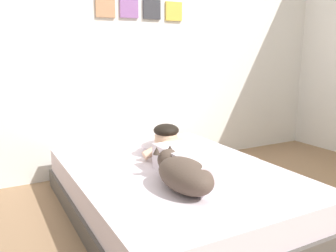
% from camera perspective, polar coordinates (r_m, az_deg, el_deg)
% --- Properties ---
extents(ground_plane, '(12.88, 12.88, 0.00)m').
position_cam_1_polar(ground_plane, '(2.55, 9.35, -15.13)').
color(ground_plane, '#8C6B4C').
extents(back_wall, '(4.44, 0.12, 2.50)m').
position_cam_1_polar(back_wall, '(3.53, -4.82, 13.50)').
color(back_wall, silver).
rests_on(back_wall, ground).
extents(bed, '(1.43, 1.95, 0.33)m').
position_cam_1_polar(bed, '(2.60, 1.14, -10.45)').
color(bed, '#4C4742').
rests_on(bed, ground).
extents(pillow, '(0.52, 0.32, 0.11)m').
position_cam_1_polar(pillow, '(3.01, 0.28, -2.83)').
color(pillow, silver).
rests_on(pillow, bed).
extents(person_lying, '(0.43, 0.92, 0.27)m').
position_cam_1_polar(person_lying, '(2.48, 3.64, -4.86)').
color(person_lying, silver).
rests_on(person_lying, bed).
extents(dog, '(0.26, 0.57, 0.21)m').
position_cam_1_polar(dog, '(2.14, 2.41, -7.66)').
color(dog, '#4C3D33').
rests_on(dog, bed).
extents(coffee_cup, '(0.12, 0.09, 0.07)m').
position_cam_1_polar(coffee_cup, '(2.84, 0.29, -4.08)').
color(coffee_cup, white).
rests_on(coffee_cup, bed).
extents(cell_phone, '(0.07, 0.14, 0.01)m').
position_cam_1_polar(cell_phone, '(2.60, 6.70, -6.50)').
color(cell_phone, black).
rests_on(cell_phone, bed).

